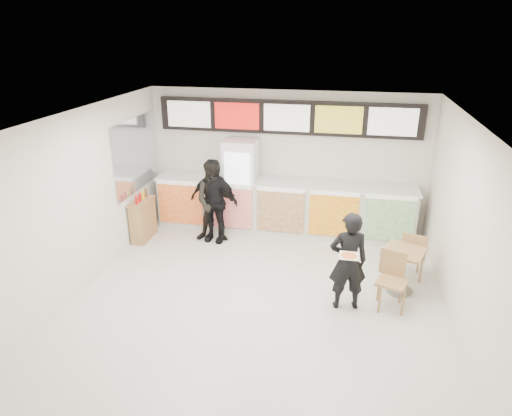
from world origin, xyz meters
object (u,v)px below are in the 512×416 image
(customer_mid, at_px, (214,201))
(condiment_ledge, at_px, (143,219))
(customer_left, at_px, (215,201))
(cafe_table, at_px, (403,263))
(service_counter, at_px, (283,207))
(drinks_fridge, at_px, (241,185))
(customer_main, at_px, (348,261))

(customer_mid, height_order, condiment_ledge, customer_mid)
(customer_left, xyz_separation_m, customer_mid, (-0.03, 0.00, 0.00))
(cafe_table, xyz_separation_m, condiment_ledge, (-5.14, 1.08, -0.10))
(service_counter, xyz_separation_m, drinks_fridge, (-0.93, 0.02, 0.43))
(service_counter, height_order, cafe_table, service_counter)
(service_counter, distance_m, drinks_fridge, 1.03)
(customer_left, xyz_separation_m, condiment_ledge, (-1.52, -0.24, -0.44))
(customer_main, height_order, condiment_ledge, customer_main)
(drinks_fridge, xyz_separation_m, condiment_ledge, (-1.89, -0.98, -0.56))
(cafe_table, distance_m, condiment_ledge, 5.25)
(service_counter, bearing_deg, customer_mid, -151.51)
(drinks_fridge, height_order, customer_main, drinks_fridge)
(customer_main, xyz_separation_m, cafe_table, (0.90, 0.65, -0.28))
(cafe_table, bearing_deg, condiment_ledge, -171.62)
(drinks_fridge, distance_m, cafe_table, 3.88)
(service_counter, relative_size, condiment_ledge, 5.44)
(customer_main, xyz_separation_m, customer_left, (-2.72, 1.96, 0.06))
(customer_main, distance_m, cafe_table, 1.14)
(customer_main, distance_m, customer_left, 3.35)
(customer_main, relative_size, customer_left, 0.94)
(service_counter, xyz_separation_m, cafe_table, (2.32, -2.04, -0.03))
(customer_mid, relative_size, condiment_ledge, 1.72)
(drinks_fridge, bearing_deg, customer_main, -48.99)
(service_counter, distance_m, cafe_table, 3.09)
(customer_left, height_order, customer_mid, customer_mid)
(drinks_fridge, relative_size, condiment_ledge, 1.96)
(customer_mid, height_order, cafe_table, customer_mid)
(customer_main, xyz_separation_m, condiment_ledge, (-4.24, 1.72, -0.38))
(drinks_fridge, bearing_deg, condiment_ledge, -152.44)
(customer_main, xyz_separation_m, customer_mid, (-2.75, 1.97, 0.06))
(drinks_fridge, bearing_deg, cafe_table, -32.31)
(cafe_table, bearing_deg, drinks_fridge, 167.88)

